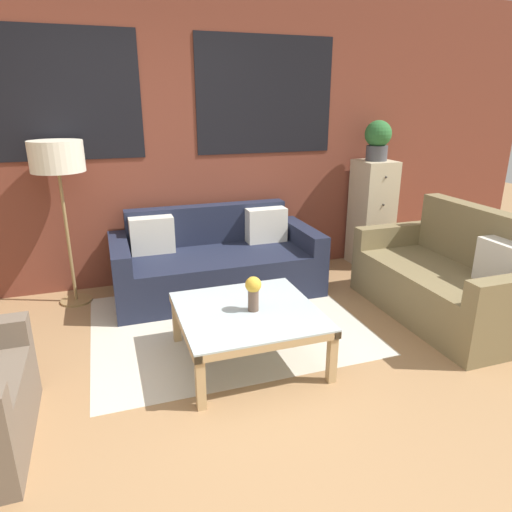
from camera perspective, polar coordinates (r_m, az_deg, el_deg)
name	(u,v)px	position (r m, az deg, el deg)	size (l,w,h in m)	color
ground_plane	(250,423)	(2.79, -0.72, -20.18)	(16.00, 16.00, 0.00)	#9E754C
wall_back_brick	(170,139)	(4.56, -10.65, 14.19)	(8.40, 0.09, 2.80)	brown
rug	(227,324)	(3.82, -3.65, -8.45)	(2.14, 1.76, 0.00)	beige
couch_dark	(216,263)	(4.38, -5.03, -0.90)	(1.91, 0.88, 0.78)	#1E2338
settee_vintage	(448,281)	(4.17, 22.85, -2.94)	(0.80, 1.57, 0.92)	olive
coffee_table	(248,317)	(3.18, -1.03, -7.61)	(0.94, 0.94, 0.39)	silver
floor_lamp	(57,163)	(4.21, -23.57, 10.66)	(0.44, 0.44, 1.45)	olive
drawer_cabinet	(371,214)	(5.18, 14.24, 5.14)	(0.37, 0.42, 1.15)	#C6B793
potted_plant	(378,139)	(5.06, 14.98, 13.95)	(0.28, 0.28, 0.41)	#47474C
flower_vase	(253,291)	(3.09, -0.34, -4.34)	(0.11, 0.11, 0.25)	brown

